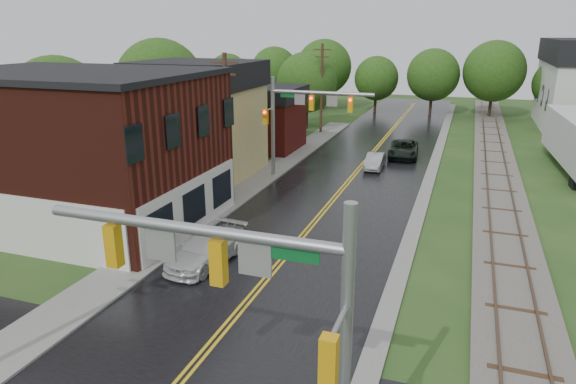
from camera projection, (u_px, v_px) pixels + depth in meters
The scene contains 18 objects.
main_road at pixel (356, 172), 38.88m from camera, with size 10.00×90.00×0.02m, color black.
curb_right at pixel (435, 163), 41.67m from camera, with size 0.80×70.00×0.12m, color gray.
sidewalk_left at pixel (255, 182), 36.34m from camera, with size 2.40×50.00×0.12m, color gray.
brick_building at pixel (77, 148), 28.07m from camera, with size 14.30×10.30×8.30m.
yellow_house at pixel (200, 131), 37.78m from camera, with size 8.00×7.00×6.40m, color tan.
darkred_building at pixel (259, 125), 45.86m from camera, with size 7.00×6.00×4.40m, color #3F0F0C.
railroad at pixel (496, 166), 40.18m from camera, with size 3.20×80.00×0.30m.
traffic_signal_near at pixel (251, 290), 11.10m from camera, with size 7.34×0.30×7.20m.
traffic_signal_far at pixel (301, 110), 35.77m from camera, with size 7.34×0.43×7.20m.
utility_pole_b at pixel (227, 123), 32.40m from camera, with size 1.80×0.28×9.00m.
utility_pole_c at pixel (322, 87), 52.18m from camera, with size 1.80×0.28×9.00m.
tree_left_a at pixel (59, 107), 36.31m from camera, with size 6.80×6.80×8.67m.
tree_left_b at pixel (161, 85), 44.49m from camera, with size 7.60×7.60×9.69m.
tree_left_c at pixel (242, 91), 50.78m from camera, with size 6.00×6.00×7.65m.
tree_left_e at pixel (308, 84), 54.51m from camera, with size 6.40×6.40×8.16m.
suv_dark at pixel (404, 149), 43.14m from camera, with size 2.34×5.08×1.41m, color black.
sedan_silver at pixel (375, 161), 39.68m from camera, with size 1.26×3.62×1.19m, color #9E9EA2.
pickup_white at pixel (206, 249), 23.57m from camera, with size 1.95×4.80×1.39m, color silver.
Camera 1 is at (7.53, -7.11, 10.35)m, focal length 32.00 mm.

